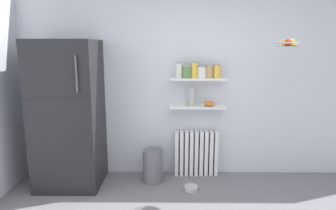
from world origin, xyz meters
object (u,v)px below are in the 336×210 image
Objects in this scene: storage_jar_2 at (194,70)px; storage_jar_3 at (202,72)px; pet_food_bowl at (191,188)px; storage_jar_4 at (209,72)px; shelf_bowl at (209,103)px; storage_jar_1 at (187,72)px; radiator at (196,153)px; hanging_fruit_basket at (288,43)px; storage_jar_0 at (179,70)px; vase at (192,97)px; trash_bin at (153,166)px; storage_jar_5 at (217,71)px; refrigerator at (68,115)px.

storage_jar_3 is (0.10, 0.00, -0.03)m from storage_jar_2.
storage_jar_4 is at bearing 59.90° from pet_food_bowl.
shelf_bowl is at bearing 0.00° from storage_jar_4.
radiator is at bearing 11.47° from storage_jar_1.
storage_jar_1 is 1.24m from hanging_fruit_basket.
radiator is at bearing 168.53° from storage_jar_4.
hanging_fruit_basket is at bearing -21.60° from radiator.
storage_jar_0 is 0.85× the size of vase.
storage_jar_2 reaches higher than trash_bin.
storage_jar_4 is (0.20, -0.00, -0.02)m from storage_jar_2.
storage_jar_2 is 1.49× the size of shelf_bowl.
storage_jar_2 is at bearing 0.00° from storage_jar_1.
storage_jar_5 is at bearing -0.00° from storage_jar_3.
storage_jar_5 is (0.10, 0.00, 0.01)m from storage_jar_4.
storage_jar_0 is at bearing 109.49° from pet_food_bowl.
refrigerator is 10.94× the size of storage_jar_4.
shelf_bowl is at bearing 0.00° from storage_jar_0.
trash_bin is at bearing -164.17° from storage_jar_3.
refrigerator is at bearing -172.31° from shelf_bowl.
storage_jar_1 is at bearing 96.87° from pet_food_bowl.
storage_jar_3 is (1.68, 0.24, 0.51)m from refrigerator.
refrigerator is 1.58m from vase.
trash_bin is 0.58m from pet_food_bowl.
refrigerator is 7.54× the size of vase.
storage_jar_2 is at bearing 180.00° from storage_jar_4.
storage_jar_5 is at bearing 0.00° from shelf_bowl.
radiator is 3.60× the size of pet_food_bowl.
pet_food_bowl is (0.15, -0.42, -1.43)m from storage_jar_0.
refrigerator is at bearing -171.32° from storage_jar_2.
storage_jar_5 is 0.41× the size of trash_bin.
pet_food_bowl is at bearing -26.53° from trash_bin.
storage_jar_0 reaches higher than shelf_bowl.
shelf_bowl is 0.84× the size of pet_food_bowl.
refrigerator reaches higher than storage_jar_4.
storage_jar_2 is at bearing 83.56° from pet_food_bowl.
trash_bin is (-0.63, -0.18, -1.21)m from storage_jar_3.
pet_food_bowl is at bearing -176.75° from hanging_fruit_basket.
storage_jar_3 is 0.37× the size of trash_bin.
pet_food_bowl is (0.05, -0.42, -1.41)m from storage_jar_1.
trash_bin is (-0.53, -0.18, -1.24)m from storage_jar_2.
storage_jar_2 reaches higher than storage_jar_4.
vase is 0.56× the size of trash_bin.
radiator is 0.63m from trash_bin.
shelf_bowl is 1.10m from trash_bin.
storage_jar_1 reaches higher than vase.
trash_bin is at bearing 153.47° from pet_food_bowl.
radiator is 0.54m from pet_food_bowl.
storage_jar_4 is 0.38× the size of trash_bin.
storage_jar_3 is 0.43m from shelf_bowl.
pet_food_bowl is (1.53, -0.18, -0.89)m from refrigerator.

